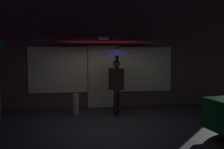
{
  "coord_description": "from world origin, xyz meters",
  "views": [
    {
      "loc": [
        -1.02,
        -7.16,
        1.97
      ],
      "look_at": [
        0.14,
        0.89,
        1.28
      ],
      "focal_mm": 42.54,
      "sensor_mm": 36.0,
      "label": 1
    }
  ],
  "objects": [
    {
      "name": "building_facade",
      "position": [
        -0.0,
        2.34,
        2.1
      ],
      "size": [
        9.87,
        1.0,
        4.24
      ],
      "color": "brown",
      "rests_on": "ground"
    },
    {
      "name": "person_with_umbrella",
      "position": [
        0.27,
        0.89,
        1.63
      ],
      "size": [
        1.1,
        1.1,
        2.07
      ],
      "rotation": [
        0.0,
        0.0,
        2.86
      ],
      "color": "black",
      "rests_on": "ground"
    },
    {
      "name": "ground_plane",
      "position": [
        0.0,
        0.0,
        0.0
      ],
      "size": [
        18.0,
        18.0,
        0.0
      ],
      "primitive_type": "plane",
      "color": "#26262B"
    },
    {
      "name": "sidewalk_bollard",
      "position": [
        -0.99,
        1.12,
        0.33
      ],
      "size": [
        0.21,
        0.21,
        0.67
      ],
      "primitive_type": "cylinder",
      "color": "#B2A899",
      "rests_on": "ground"
    }
  ]
}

